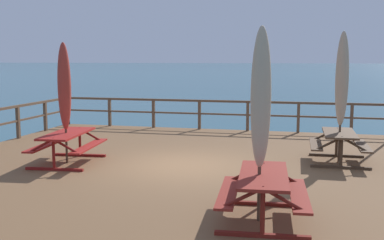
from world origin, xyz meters
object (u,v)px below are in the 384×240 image
object	(u,v)px
patio_umbrella_tall_back_left	(261,99)
patio_umbrella_tall_mid_left	(64,87)
picnic_table_front_right	(263,186)
picnic_table_mid_left	(339,141)
picnic_table_front_left	(67,141)
patio_umbrella_short_mid	(342,80)

from	to	relation	value
patio_umbrella_tall_back_left	patio_umbrella_tall_mid_left	xyz separation A→B (m)	(-5.04, 3.05, -0.07)
picnic_table_front_right	picnic_table_mid_left	world-z (taller)	same
picnic_table_front_right	picnic_table_front_left	xyz separation A→B (m)	(-5.09, 3.03, 0.00)
picnic_table_front_left	patio_umbrella_tall_back_left	distance (m)	6.06
patio_umbrella_tall_mid_left	patio_umbrella_short_mid	xyz separation A→B (m)	(6.60, 1.73, 0.18)
picnic_table_mid_left	picnic_table_front_left	bearing A→B (deg)	-165.93
picnic_table_front_left	picnic_table_front_right	bearing A→B (deg)	-30.81
patio_umbrella_tall_mid_left	patio_umbrella_short_mid	distance (m)	6.83
picnic_table_front_left	patio_umbrella_short_mid	size ratio (longest dim) A/B	0.65
picnic_table_front_right	picnic_table_front_left	world-z (taller)	same
patio_umbrella_tall_back_left	patio_umbrella_tall_mid_left	size ratio (longest dim) A/B	1.04
picnic_table_front_right	patio_umbrella_tall_back_left	size ratio (longest dim) A/B	0.64
picnic_table_mid_left	patio_umbrella_short_mid	bearing A→B (deg)	78.32
picnic_table_mid_left	patio_umbrella_tall_mid_left	distance (m)	6.93
picnic_table_front_right	picnic_table_mid_left	xyz separation A→B (m)	(1.49, 4.68, -0.00)
picnic_table_front_right	patio_umbrella_tall_mid_left	world-z (taller)	patio_umbrella_tall_mid_left
picnic_table_front_left	patio_umbrella_tall_mid_left	world-z (taller)	patio_umbrella_tall_mid_left
patio_umbrella_tall_back_left	patio_umbrella_short_mid	size ratio (longest dim) A/B	0.95
picnic_table_front_right	patio_umbrella_tall_back_left	bearing A→B (deg)	-143.56
patio_umbrella_tall_mid_left	patio_umbrella_tall_back_left	bearing A→B (deg)	-31.21
picnic_table_front_left	patio_umbrella_short_mid	distance (m)	6.97
patio_umbrella_short_mid	patio_umbrella_tall_back_left	bearing A→B (deg)	-108.09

